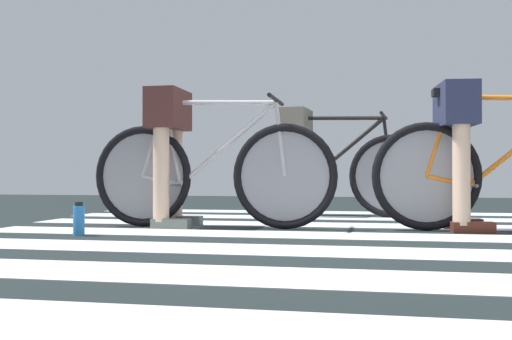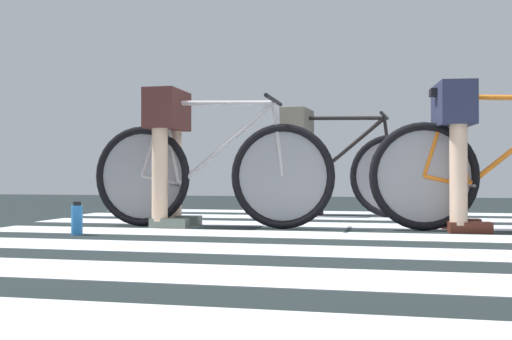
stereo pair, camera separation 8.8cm
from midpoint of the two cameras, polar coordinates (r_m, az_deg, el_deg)
ground at (r=3.47m, az=10.42°, el=-6.68°), size 18.00×14.00×0.02m
crosswalk_markings at (r=3.28m, az=10.81°, el=-6.82°), size 5.43×5.76×0.00m
bicycle_1_of_3 at (r=4.21m, az=-4.85°, el=-0.22°), size 1.74×0.52×0.93m
cyclist_1_of_3 at (r=4.32m, az=-8.80°, el=2.98°), size 0.31×0.41×0.97m
bicycle_2_of_3 at (r=4.24m, az=21.86°, el=-0.18°), size 1.73×0.52×0.93m
cyclist_2_of_3 at (r=4.17m, az=17.75°, el=3.11°), size 0.35×0.43×0.97m
bicycle_3_of_3 at (r=5.36m, az=6.61°, el=-0.29°), size 1.73×0.52×0.93m
cyclist_3_of_3 at (r=5.43m, az=3.38°, el=2.19°), size 0.35×0.43×0.96m
water_bottle at (r=3.83m, az=-16.99°, el=-4.49°), size 0.07×0.07×0.20m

